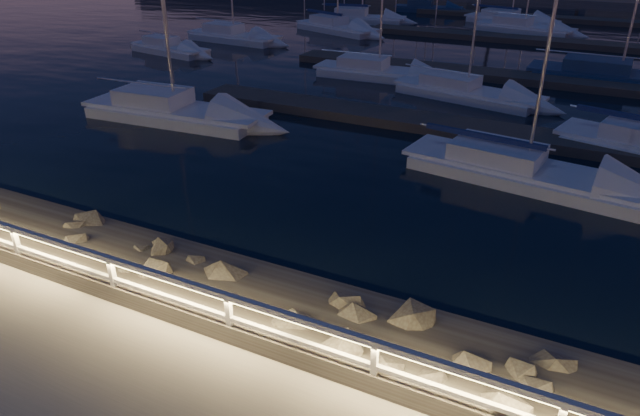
{
  "coord_description": "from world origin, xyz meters",
  "views": [
    {
      "loc": [
        6.53,
        -7.16,
        7.33
      ],
      "look_at": [
        0.96,
        4.0,
        1.07
      ],
      "focal_mm": 32.0,
      "sensor_mm": 36.0,
      "label": 1
    }
  ],
  "objects_px": {
    "sailboat_g": "(464,90)",
    "sailboat_i": "(360,17)",
    "sailboat_e": "(232,35)",
    "sailboat_d": "(520,168)",
    "sailboat_f": "(376,70)",
    "guard_rail": "(184,292)",
    "sailboat_l": "(614,75)",
    "sailboat_n": "(522,27)",
    "sailboat_k": "(509,19)",
    "sailboat_a": "(168,47)",
    "sailboat_m": "(427,7)",
    "sailboat_j": "(336,26)",
    "sailboat_b": "(171,109)"
  },
  "relations": [
    {
      "from": "sailboat_g",
      "to": "sailboat_i",
      "type": "height_order",
      "value": "sailboat_i"
    },
    {
      "from": "sailboat_e",
      "to": "sailboat_g",
      "type": "xyz_separation_m",
      "value": [
        19.12,
        -7.53,
        -0.05
      ]
    },
    {
      "from": "sailboat_f",
      "to": "sailboat_l",
      "type": "height_order",
      "value": "sailboat_l"
    },
    {
      "from": "sailboat_b",
      "to": "sailboat_f",
      "type": "height_order",
      "value": "sailboat_b"
    },
    {
      "from": "sailboat_e",
      "to": "sailboat_d",
      "type": "bearing_deg",
      "value": -31.83
    },
    {
      "from": "sailboat_j",
      "to": "sailboat_l",
      "type": "distance_m",
      "value": 22.15
    },
    {
      "from": "sailboat_e",
      "to": "sailboat_f",
      "type": "distance_m",
      "value": 14.72
    },
    {
      "from": "sailboat_d",
      "to": "sailboat_m",
      "type": "distance_m",
      "value": 41.33
    },
    {
      "from": "sailboat_a",
      "to": "sailboat_k",
      "type": "height_order",
      "value": "sailboat_k"
    },
    {
      "from": "sailboat_a",
      "to": "sailboat_j",
      "type": "bearing_deg",
      "value": 71.88
    },
    {
      "from": "sailboat_f",
      "to": "sailboat_i",
      "type": "bearing_deg",
      "value": 112.88
    },
    {
      "from": "sailboat_n",
      "to": "sailboat_f",
      "type": "bearing_deg",
      "value": -93.3
    },
    {
      "from": "sailboat_a",
      "to": "sailboat_i",
      "type": "height_order",
      "value": "sailboat_i"
    },
    {
      "from": "sailboat_g",
      "to": "sailboat_e",
      "type": "bearing_deg",
      "value": 170.23
    },
    {
      "from": "sailboat_b",
      "to": "sailboat_g",
      "type": "height_order",
      "value": "sailboat_b"
    },
    {
      "from": "guard_rail",
      "to": "sailboat_i",
      "type": "relative_size",
      "value": 3.42
    },
    {
      "from": "guard_rail",
      "to": "sailboat_b",
      "type": "relative_size",
      "value": 3.02
    },
    {
      "from": "sailboat_e",
      "to": "sailboat_k",
      "type": "xyz_separation_m",
      "value": [
        16.88,
        17.63,
        -0.03
      ]
    },
    {
      "from": "sailboat_j",
      "to": "sailboat_g",
      "type": "bearing_deg",
      "value": -25.96
    },
    {
      "from": "sailboat_a",
      "to": "sailboat_g",
      "type": "xyz_separation_m",
      "value": [
        20.56,
        -2.07,
        0.0
      ]
    },
    {
      "from": "sailboat_e",
      "to": "sailboat_n",
      "type": "bearing_deg",
      "value": 40.2
    },
    {
      "from": "sailboat_j",
      "to": "sailboat_l",
      "type": "bearing_deg",
      "value": -0.64
    },
    {
      "from": "sailboat_e",
      "to": "sailboat_k",
      "type": "distance_m",
      "value": 24.41
    },
    {
      "from": "sailboat_a",
      "to": "sailboat_m",
      "type": "height_order",
      "value": "sailboat_m"
    },
    {
      "from": "sailboat_l",
      "to": "sailboat_n",
      "type": "relative_size",
      "value": 1.21
    },
    {
      "from": "sailboat_d",
      "to": "sailboat_f",
      "type": "distance_m",
      "value": 14.8
    },
    {
      "from": "sailboat_g",
      "to": "sailboat_d",
      "type": "bearing_deg",
      "value": -53.8
    },
    {
      "from": "sailboat_d",
      "to": "guard_rail",
      "type": "bearing_deg",
      "value": -103.47
    },
    {
      "from": "sailboat_i",
      "to": "sailboat_n",
      "type": "bearing_deg",
      "value": -5.67
    },
    {
      "from": "sailboat_l",
      "to": "sailboat_m",
      "type": "xyz_separation_m",
      "value": [
        -17.52,
        22.51,
        -0.04
      ]
    },
    {
      "from": "sailboat_k",
      "to": "sailboat_m",
      "type": "height_order",
      "value": "sailboat_k"
    },
    {
      "from": "guard_rail",
      "to": "sailboat_a",
      "type": "distance_m",
      "value": 30.82
    },
    {
      "from": "sailboat_k",
      "to": "sailboat_l",
      "type": "relative_size",
      "value": 0.84
    },
    {
      "from": "sailboat_b",
      "to": "sailboat_m",
      "type": "height_order",
      "value": "sailboat_b"
    },
    {
      "from": "sailboat_m",
      "to": "sailboat_a",
      "type": "bearing_deg",
      "value": -117.45
    },
    {
      "from": "guard_rail",
      "to": "sailboat_g",
      "type": "distance_m",
      "value": 21.29
    },
    {
      "from": "sailboat_d",
      "to": "sailboat_i",
      "type": "xyz_separation_m",
      "value": [
        -18.31,
        29.2,
        0.04
      ]
    },
    {
      "from": "sailboat_n",
      "to": "guard_rail",
      "type": "bearing_deg",
      "value": -78.72
    },
    {
      "from": "sailboat_f",
      "to": "guard_rail",
      "type": "bearing_deg",
      "value": -80.42
    },
    {
      "from": "sailboat_e",
      "to": "sailboat_f",
      "type": "relative_size",
      "value": 1.02
    },
    {
      "from": "sailboat_i",
      "to": "sailboat_b",
      "type": "bearing_deg",
      "value": -94.55
    },
    {
      "from": "sailboat_d",
      "to": "sailboat_f",
      "type": "xyz_separation_m",
      "value": [
        -9.7,
        11.18,
        0.01
      ]
    },
    {
      "from": "sailboat_n",
      "to": "sailboat_i",
      "type": "bearing_deg",
      "value": -163.63
    },
    {
      "from": "sailboat_l",
      "to": "guard_rail",
      "type": "bearing_deg",
      "value": -102.5
    },
    {
      "from": "guard_rail",
      "to": "sailboat_j",
      "type": "bearing_deg",
      "value": 110.62
    },
    {
      "from": "sailboat_j",
      "to": "sailboat_k",
      "type": "height_order",
      "value": "sailboat_k"
    },
    {
      "from": "sailboat_i",
      "to": "sailboat_e",
      "type": "bearing_deg",
      "value": -122.79
    },
    {
      "from": "guard_rail",
      "to": "sailboat_j",
      "type": "distance_m",
      "value": 38.45
    },
    {
      "from": "guard_rail",
      "to": "sailboat_n",
      "type": "relative_size",
      "value": 3.35
    },
    {
      "from": "sailboat_f",
      "to": "sailboat_k",
      "type": "height_order",
      "value": "sailboat_k"
    }
  ]
}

